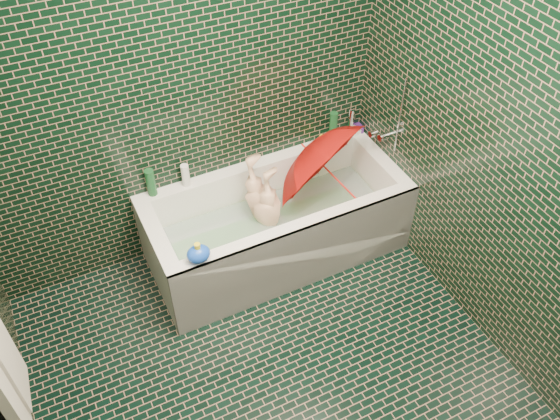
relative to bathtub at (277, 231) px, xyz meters
name	(u,v)px	position (x,y,z in m)	size (l,w,h in m)	color
floor	(284,396)	(-0.45, -1.01, -0.21)	(2.80, 2.80, 0.00)	black
wall_back	(176,86)	(-0.45, 0.39, 1.04)	(2.80, 2.80, 0.00)	black
wall_right	(522,161)	(0.85, -1.01, 1.04)	(2.80, 2.80, 0.00)	black
bathtub	(277,231)	(0.00, 0.00, 0.00)	(1.70, 0.75, 0.55)	white
bath_mat	(276,235)	(0.00, 0.02, -0.06)	(1.35, 0.47, 0.01)	green
water	(276,220)	(0.00, 0.02, 0.09)	(1.48, 0.53, 0.00)	silver
faucet	(388,131)	(0.81, 0.01, 0.56)	(0.18, 0.19, 0.55)	silver
child	(267,217)	(-0.05, 0.06, 0.10)	(0.34, 0.23, 0.94)	tan
umbrella	(335,178)	(0.40, -0.05, 0.36)	(0.71, 0.71, 0.62)	red
soap_bottle_a	(359,135)	(0.80, 0.30, 0.34)	(0.10, 0.10, 0.25)	white
soap_bottle_b	(358,134)	(0.80, 0.31, 0.34)	(0.08, 0.08, 0.18)	#431D6E
soap_bottle_c	(336,141)	(0.61, 0.31, 0.34)	(0.13, 0.13, 0.17)	#134520
bottle_right_tall	(333,127)	(0.60, 0.34, 0.45)	(0.06, 0.06, 0.23)	#134520
bottle_right_pump	(351,121)	(0.75, 0.36, 0.44)	(0.05, 0.05, 0.20)	silver
bottle_left_tall	(151,182)	(-0.71, 0.35, 0.43)	(0.06, 0.06, 0.19)	#134520
bottle_left_short	(186,175)	(-0.49, 0.34, 0.42)	(0.05, 0.05, 0.16)	white
rubber_duck	(319,142)	(0.48, 0.32, 0.38)	(0.11, 0.08, 0.08)	yellow
bath_toy	(198,254)	(-0.64, -0.31, 0.40)	(0.16, 0.15, 0.13)	blue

